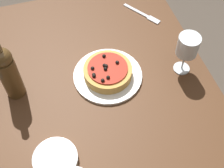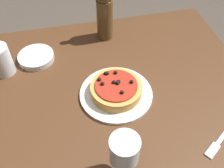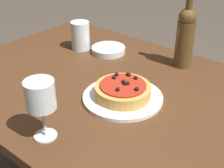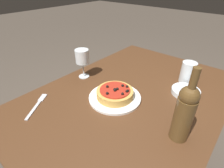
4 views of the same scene
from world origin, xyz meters
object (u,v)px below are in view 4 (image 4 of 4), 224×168
(wine_glass, at_px, (82,57))
(side_bowl, at_px, (186,91))
(wine_bottle, at_px, (185,112))
(water_cup, at_px, (188,72))
(dinner_plate, at_px, (115,97))
(fork, at_px, (38,104))
(dining_table, at_px, (131,106))
(pizza, at_px, (115,93))

(wine_glass, relative_size, side_bowl, 1.21)
(wine_bottle, xyz_separation_m, water_cup, (0.43, 0.13, -0.06))
(dinner_plate, bearing_deg, fork, 138.21)
(wine_glass, distance_m, wine_bottle, 0.64)
(dinner_plate, distance_m, wine_glass, 0.32)
(wine_glass, xyz_separation_m, wine_bottle, (-0.08, -0.64, -0.00))
(dining_table, height_order, dinner_plate, dinner_plate)
(dining_table, distance_m, water_cup, 0.39)
(dinner_plate, height_order, water_cup, water_cup)
(pizza, distance_m, wine_glass, 0.31)
(dinner_plate, relative_size, side_bowl, 1.82)
(dining_table, distance_m, wine_bottle, 0.39)
(side_bowl, height_order, fork, side_bowl)
(dinner_plate, height_order, pizza, pizza)
(fork, bearing_deg, dinner_plate, -76.06)
(wine_glass, xyz_separation_m, water_cup, (0.35, -0.51, -0.07))
(pizza, height_order, wine_bottle, wine_bottle)
(wine_bottle, xyz_separation_m, fork, (-0.25, 0.60, -0.12))
(dining_table, bearing_deg, pizza, 155.29)
(wine_glass, relative_size, water_cup, 1.43)
(water_cup, bearing_deg, dinner_plate, 151.94)
(pizza, relative_size, wine_bottle, 0.61)
(dinner_plate, height_order, fork, dinner_plate)
(water_cup, bearing_deg, pizza, 151.97)
(dinner_plate, distance_m, side_bowl, 0.38)
(wine_bottle, bearing_deg, fork, 112.81)
(dining_table, distance_m, wine_glass, 0.40)
(pizza, bearing_deg, wine_glass, 80.56)
(dining_table, bearing_deg, water_cup, -28.94)
(pizza, bearing_deg, wine_bottle, -95.22)
(dining_table, xyz_separation_m, dinner_plate, (-0.09, 0.04, 0.09))
(water_cup, bearing_deg, wine_bottle, -162.85)
(dinner_plate, xyz_separation_m, wine_glass, (0.05, 0.29, 0.13))
(water_cup, xyz_separation_m, side_bowl, (-0.12, -0.05, -0.05))
(dinner_plate, bearing_deg, pizza, -73.84)
(dining_table, xyz_separation_m, fork, (-0.38, 0.30, 0.09))
(water_cup, height_order, fork, water_cup)
(side_bowl, bearing_deg, wine_glass, 112.74)
(dinner_plate, distance_m, wine_bottle, 0.37)
(dinner_plate, xyz_separation_m, side_bowl, (0.28, -0.26, 0.01))
(dining_table, relative_size, fork, 7.22)
(dining_table, bearing_deg, dinner_plate, 155.13)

